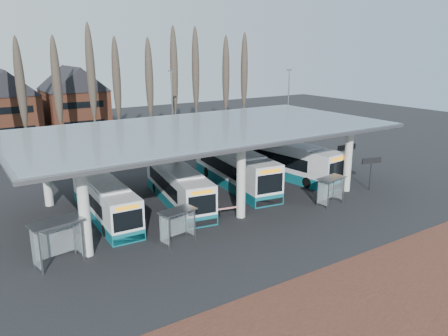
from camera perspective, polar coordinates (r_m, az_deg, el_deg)
ground at (r=32.73m, az=4.74°, el=-7.73°), size 140.00×140.00×0.00m
brick_strip at (r=25.45m, az=22.22°, el=-16.10°), size 70.00×10.00×0.03m
station_canopy at (r=37.42m, az=-2.61°, el=4.38°), size 32.00×16.00×6.34m
poplar_row at (r=59.77m, az=-15.20°, el=11.00°), size 45.10×1.10×14.50m
lamp_post_b at (r=55.93m, az=-6.76°, el=7.60°), size 0.80×0.16×10.17m
lamp_post_c at (r=58.78m, az=8.37°, el=7.92°), size 0.80×0.16×10.17m
bus_0 at (r=35.16m, az=-15.32°, el=-4.07°), size 2.80×11.09×3.06m
bus_1 at (r=37.29m, az=-6.06°, el=-2.35°), size 4.35×11.82×3.21m
bus_2 at (r=41.83m, az=1.37°, el=-0.03°), size 4.52×13.24×3.61m
bus_3 at (r=45.35m, az=7.84°, el=1.05°), size 4.31×13.17×3.59m
shelter_0 at (r=28.57m, az=-21.12°, el=-7.87°), size 3.25×2.03×2.81m
shelter_1 at (r=29.88m, az=-6.22°, el=-6.57°), size 2.69×1.66×2.34m
shelter_2 at (r=37.80m, az=13.68°, el=-2.12°), size 2.72×1.64×2.38m
info_sign_0 at (r=42.34m, az=18.70°, el=0.61°), size 2.07×0.57×3.11m
info_sign_1 at (r=45.89m, az=15.70°, el=2.28°), size 2.30×0.32×3.42m
barrier at (r=33.74m, az=-0.12°, el=-5.42°), size 2.12×0.79×1.07m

